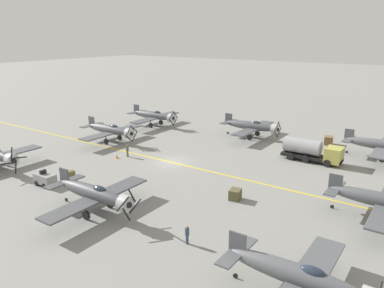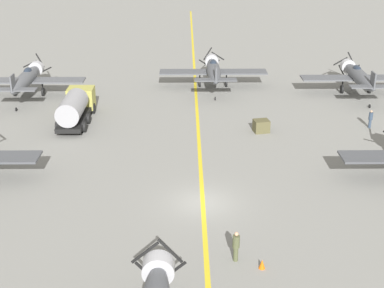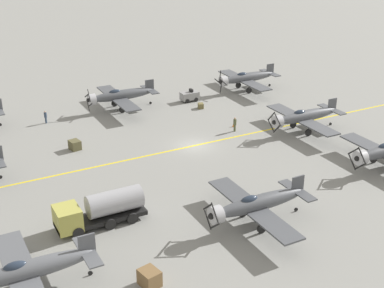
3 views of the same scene
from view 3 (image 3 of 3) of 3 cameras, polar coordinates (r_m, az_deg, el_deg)
ground_plane at (r=63.35m, az=0.29°, el=-0.17°), size 400.00×400.00×0.00m
taxiway_stripe at (r=63.35m, az=0.29°, el=-0.17°), size 0.30×160.00×0.01m
airplane_near_center at (r=68.17m, az=11.84°, el=2.90°), size 12.00×9.98×3.65m
airplane_far_left at (r=40.86m, az=-17.22°, el=-12.79°), size 12.00×9.98×3.66m
airplane_mid_left at (r=47.37m, az=6.85°, el=-6.36°), size 12.00×9.98×3.65m
airplane_mid_right at (r=75.17m, az=-7.69°, el=5.15°), size 12.00×9.98×3.65m
airplane_near_right at (r=83.08m, az=5.77°, el=7.04°), size 12.00×9.98×3.79m
fuel_tanker at (r=47.93m, az=-9.77°, el=-6.87°), size 2.68×8.00×2.98m
tow_tractor at (r=78.23m, az=-0.26°, el=5.16°), size 1.57×2.60×1.79m
ground_crew_walking at (r=72.38m, az=-15.35°, el=2.84°), size 0.36×0.36×1.67m
ground_crew_inspecting at (r=67.36m, az=4.59°, el=2.17°), size 0.40×0.40×1.85m
supply_crate_by_tanker at (r=40.84m, az=-4.56°, el=-14.05°), size 1.77×1.58×1.28m
supply_crate_mid_lane at (r=63.62m, az=-12.39°, el=-0.10°), size 1.51×1.34×1.11m
supply_crate_outboard at (r=75.42m, az=0.94°, el=4.10°), size 1.05×0.96×0.72m
traffic_cone at (r=69.08m, az=4.48°, el=2.08°), size 0.36×0.36×0.55m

